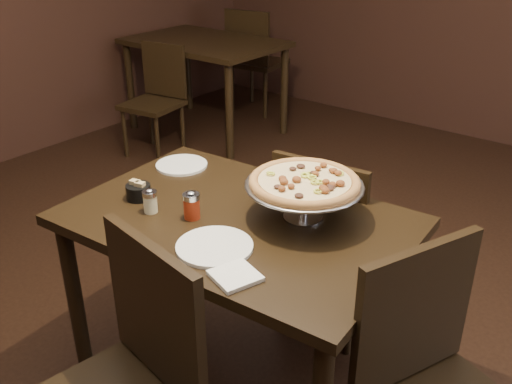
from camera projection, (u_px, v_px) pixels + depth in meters
The scene contains 14 objects.
room at pixel (260, 51), 1.85m from camera, with size 6.04×7.04×2.84m.
dining_table at pixel (238, 240), 2.17m from camera, with size 1.31×0.92×0.79m.
background_table at pixel (205, 53), 4.92m from camera, with size 1.31×0.87×0.82m.
pizza_stand at pixel (304, 182), 2.05m from camera, with size 0.43×0.43×0.18m.
parmesan_shaker at pixel (150, 201), 2.14m from camera, with size 0.06×0.06×0.10m.
pepper_flake_shaker at pixel (192, 205), 2.09m from camera, with size 0.06×0.06×0.11m.
packet_caddy at pixel (138, 191), 2.24m from camera, with size 0.10×0.10×0.08m.
napkin_stack at pixel (235, 276), 1.77m from camera, with size 0.13×0.13×0.01m, color white.
plate_left at pixel (182, 165), 2.54m from camera, with size 0.23×0.23×0.01m, color white.
plate_near at pixel (215, 247), 1.92m from camera, with size 0.26×0.26×0.01m, color white.
serving_spatula at pixel (290, 199), 1.94m from camera, with size 0.17×0.17×0.02m.
chair_far at pixel (328, 238), 2.54m from camera, with size 0.47×0.47×0.92m.
bg_chair_far at pixel (254, 57), 5.47m from camera, with size 0.52×0.52×1.00m.
bg_chair_near at pixel (157, 95), 4.58m from camera, with size 0.47×0.47×0.88m.
Camera 1 is at (1.20, -1.45, 1.81)m, focal length 40.00 mm.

